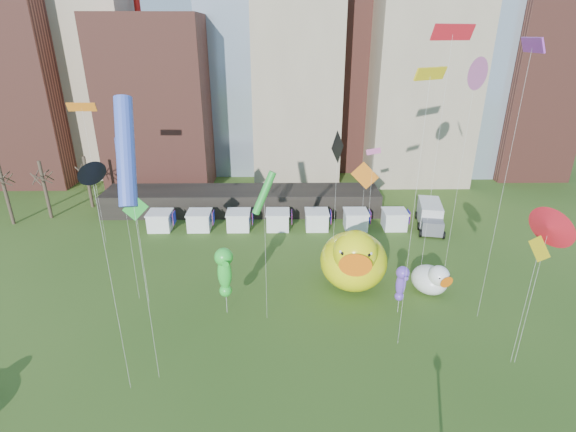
{
  "coord_description": "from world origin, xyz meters",
  "views": [
    {
      "loc": [
        1.65,
        -14.88,
        23.19
      ],
      "look_at": [
        2.0,
        11.67,
        12.0
      ],
      "focal_mm": 27.0,
      "sensor_mm": 36.0,
      "label": 1
    }
  ],
  "objects_px": {
    "box_truck": "(430,215)",
    "seahorse_green": "(224,269)",
    "seahorse_purple": "(401,281)",
    "small_duck": "(431,279)",
    "big_duck": "(354,259)"
  },
  "relations": [
    {
      "from": "box_truck",
      "to": "seahorse_green",
      "type": "bearing_deg",
      "value": -130.82
    },
    {
      "from": "seahorse_purple",
      "to": "box_truck",
      "type": "xyz_separation_m",
      "value": [
        8.71,
        18.9,
        -1.74
      ]
    },
    {
      "from": "seahorse_purple",
      "to": "box_truck",
      "type": "bearing_deg",
      "value": 61.34
    },
    {
      "from": "small_duck",
      "to": "seahorse_purple",
      "type": "relative_size",
      "value": 1.02
    },
    {
      "from": "big_duck",
      "to": "box_truck",
      "type": "distance_m",
      "value": 19.05
    },
    {
      "from": "big_duck",
      "to": "seahorse_purple",
      "type": "height_order",
      "value": "big_duck"
    },
    {
      "from": "small_duck",
      "to": "box_truck",
      "type": "xyz_separation_m",
      "value": [
        4.84,
        15.69,
        0.03
      ]
    },
    {
      "from": "small_duck",
      "to": "box_truck",
      "type": "distance_m",
      "value": 16.42
    },
    {
      "from": "seahorse_green",
      "to": "seahorse_purple",
      "type": "relative_size",
      "value": 1.37
    },
    {
      "from": "box_truck",
      "to": "big_duck",
      "type": "bearing_deg",
      "value": -118.65
    },
    {
      "from": "big_duck",
      "to": "small_duck",
      "type": "distance_m",
      "value": 7.62
    },
    {
      "from": "seahorse_purple",
      "to": "box_truck",
      "type": "height_order",
      "value": "seahorse_purple"
    },
    {
      "from": "small_duck",
      "to": "box_truck",
      "type": "height_order",
      "value": "small_duck"
    },
    {
      "from": "big_duck",
      "to": "seahorse_purple",
      "type": "relative_size",
      "value": 1.99
    },
    {
      "from": "big_duck",
      "to": "seahorse_purple",
      "type": "bearing_deg",
      "value": -43.08
    }
  ]
}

